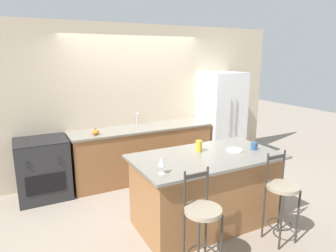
% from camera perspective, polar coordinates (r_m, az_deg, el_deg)
% --- Properties ---
extents(ground_plane, '(18.00, 18.00, 0.00)m').
position_cam_1_polar(ground_plane, '(5.24, -3.17, -11.05)').
color(ground_plane, gray).
extents(wall_back, '(6.00, 0.07, 2.70)m').
position_cam_1_polar(wall_back, '(5.51, -6.46, 4.76)').
color(wall_back, beige).
rests_on(wall_back, ground_plane).
extents(back_counter, '(2.51, 0.70, 0.93)m').
position_cam_1_polar(back_counter, '(5.41, -4.94, -4.99)').
color(back_counter, '#936038').
rests_on(back_counter, ground_plane).
extents(sink_faucet, '(0.02, 0.13, 0.22)m').
position_cam_1_polar(sink_faucet, '(5.43, -5.89, 1.66)').
color(sink_faucet, '#ADAFB5').
rests_on(sink_faucet, back_counter).
extents(kitchen_island, '(1.88, 1.03, 0.93)m').
position_cam_1_polar(kitchen_island, '(3.99, 7.19, -11.87)').
color(kitchen_island, '#936038').
rests_on(kitchen_island, ground_plane).
extents(refrigerator, '(0.77, 0.74, 1.84)m').
position_cam_1_polar(refrigerator, '(6.07, 9.97, 1.34)').
color(refrigerator, white).
rests_on(refrigerator, ground_plane).
extents(oven_range, '(0.76, 0.69, 0.92)m').
position_cam_1_polar(oven_range, '(5.04, -22.71, -7.48)').
color(oven_range, '#28282B').
rests_on(oven_range, ground_plane).
extents(bar_stool_near, '(0.37, 0.37, 1.07)m').
position_cam_1_polar(bar_stool_near, '(3.11, 6.56, -17.43)').
color(bar_stool_near, '#332D28').
rests_on(bar_stool_near, ground_plane).
extents(bar_stool_far, '(0.37, 0.37, 1.07)m').
position_cam_1_polar(bar_stool_far, '(3.80, 20.83, -12.26)').
color(bar_stool_far, '#332D28').
rests_on(bar_stool_far, ground_plane).
extents(dinner_plate, '(0.22, 0.22, 0.02)m').
position_cam_1_polar(dinner_plate, '(4.06, 12.56, -4.46)').
color(dinner_plate, white).
rests_on(dinner_plate, kitchen_island).
extents(wine_glass, '(0.08, 0.08, 0.19)m').
position_cam_1_polar(wine_glass, '(3.17, -1.23, -6.87)').
color(wine_glass, white).
rests_on(wine_glass, kitchen_island).
extents(coffee_mug, '(0.11, 0.08, 0.10)m').
position_cam_1_polar(coffee_mug, '(4.16, 16.05, -3.66)').
color(coffee_mug, '#335689').
rests_on(coffee_mug, kitchen_island).
extents(tumbler_cup, '(0.09, 0.09, 0.15)m').
position_cam_1_polar(tumbler_cup, '(3.93, 5.89, -3.83)').
color(tumbler_cup, gold).
rests_on(tumbler_cup, kitchen_island).
extents(pumpkin_decoration, '(0.11, 0.11, 0.11)m').
position_cam_1_polar(pumpkin_decoration, '(4.87, -13.64, -1.15)').
color(pumpkin_decoration, orange).
rests_on(pumpkin_decoration, back_counter).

